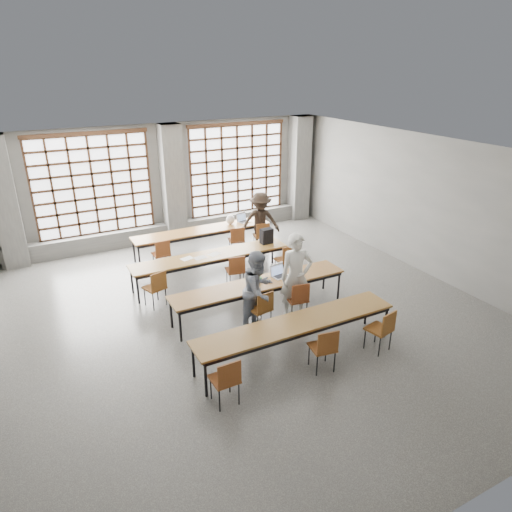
{
  "coord_description": "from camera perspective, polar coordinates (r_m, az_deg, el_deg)",
  "views": [
    {
      "loc": [
        -4.01,
        -7.87,
        5.11
      ],
      "look_at": [
        0.31,
        0.4,
        1.14
      ],
      "focal_mm": 32.0,
      "sensor_mm": 36.0,
      "label": 1
    }
  ],
  "objects": [
    {
      "name": "mouse",
      "position": [
        10.27,
        5.22,
        -2.19
      ],
      "size": [
        0.11,
        0.09,
        0.04
      ],
      "primitive_type": "ellipsoid",
      "rotation": [
        0.0,
        0.0,
        -0.28
      ],
      "color": "silver",
      "rests_on": "desk_row_c"
    },
    {
      "name": "column_left",
      "position": [
        13.53,
        -28.87,
        5.79
      ],
      "size": [
        0.6,
        0.55,
        3.5
      ],
      "primitive_type": "cube",
      "color": "#50504E",
      "rests_on": "floor"
    },
    {
      "name": "paper_sheet_b",
      "position": [
        11.17,
        -7.0,
        -0.21
      ],
      "size": [
        0.32,
        0.24,
        0.0
      ],
      "primitive_type": "cube",
      "rotation": [
        0.0,
        0.0,
        0.11
      ],
      "color": "silver",
      "rests_on": "desk_row_b"
    },
    {
      "name": "chair_back_mid",
      "position": [
        12.88,
        -2.4,
        2.23
      ],
      "size": [
        0.5,
        0.51,
        0.88
      ],
      "color": "brown",
      "rests_on": "floor"
    },
    {
      "name": "chair_mid_centre",
      "position": [
        11.0,
        -2.53,
        -1.54
      ],
      "size": [
        0.49,
        0.49,
        0.88
      ],
      "color": "brown",
      "rests_on": "floor"
    },
    {
      "name": "wall_back",
      "position": [
        14.36,
        -10.73,
        9.12
      ],
      "size": [
        10.0,
        0.0,
        10.0
      ],
      "primitive_type": "plane",
      "rotation": [
        1.57,
        0.0,
        0.0
      ],
      "color": "#60605D",
      "rests_on": "floor"
    },
    {
      "name": "green_box",
      "position": [
        9.87,
        0.01,
        -2.99
      ],
      "size": [
        0.26,
        0.12,
        0.09
      ],
      "primitive_type": "cube",
      "rotation": [
        0.0,
        0.0,
        -0.12
      ],
      "color": "#297F37",
      "rests_on": "desk_row_c"
    },
    {
      "name": "student_male",
      "position": [
        9.64,
        5.04,
        -2.59
      ],
      "size": [
        0.79,
        0.61,
        1.9
      ],
      "primitive_type": "imported",
      "rotation": [
        0.0,
        0.0,
        -0.25
      ],
      "color": "silver",
      "rests_on": "floor"
    },
    {
      "name": "chair_mid_right",
      "position": [
        11.62,
        3.81,
        -0.19
      ],
      "size": [
        0.45,
        0.45,
        0.88
      ],
      "color": "brown",
      "rests_on": "floor"
    },
    {
      "name": "ceiling",
      "position": [
        8.98,
        -0.61,
        12.72
      ],
      "size": [
        11.0,
        11.0,
        0.0
      ],
      "primitive_type": "plane",
      "rotation": [
        3.14,
        0.0,
        0.0
      ],
      "color": "silver",
      "rests_on": "floor"
    },
    {
      "name": "desk_row_a",
      "position": [
        13.1,
        -6.69,
        3.05
      ],
      "size": [
        4.0,
        0.7,
        0.73
      ],
      "color": "brown",
      "rests_on": "floor"
    },
    {
      "name": "window_right",
      "position": [
        15.04,
        -2.36,
        10.71
      ],
      "size": [
        3.32,
        0.12,
        3.0
      ],
      "color": "white",
      "rests_on": "wall_back"
    },
    {
      "name": "wall_front",
      "position": [
        5.74,
        26.32,
        -15.59
      ],
      "size": [
        10.0,
        0.0,
        10.0
      ],
      "primitive_type": "plane",
      "rotation": [
        -1.57,
        0.0,
        0.0
      ],
      "color": "#60605D",
      "rests_on": "floor"
    },
    {
      "name": "laptop_back",
      "position": [
        13.64,
        -1.64,
        4.59
      ],
      "size": [
        0.43,
        0.39,
        0.26
      ],
      "color": "silver",
      "rests_on": "desk_row_a"
    },
    {
      "name": "red_pouch",
      "position": [
        7.53,
        -3.99,
        -14.79
      ],
      "size": [
        0.22,
        0.14,
        0.06
      ],
      "primitive_type": "cube",
      "rotation": [
        0.0,
        0.0,
        0.33
      ],
      "color": "maroon",
      "rests_on": "chair_near_left"
    },
    {
      "name": "wall_right",
      "position": [
        12.43,
        20.55,
        5.88
      ],
      "size": [
        0.0,
        11.0,
        11.0
      ],
      "primitive_type": "plane",
      "rotation": [
        1.57,
        0.0,
        -1.57
      ],
      "color": "#60605D",
      "rests_on": "floor"
    },
    {
      "name": "chair_near_mid",
      "position": [
        8.23,
        8.57,
        -11.03
      ],
      "size": [
        0.48,
        0.49,
        0.88
      ],
      "color": "brown",
      "rests_on": "floor"
    },
    {
      "name": "column_mid",
      "position": [
        14.1,
        -10.38,
        8.89
      ],
      "size": [
        0.6,
        0.55,
        3.5
      ],
      "primitive_type": "cube",
      "color": "#50504E",
      "rests_on": "floor"
    },
    {
      "name": "chair_near_right",
      "position": [
        8.98,
        15.56,
        -8.53
      ],
      "size": [
        0.5,
        0.5,
        0.88
      ],
      "color": "brown",
      "rests_on": "floor"
    },
    {
      "name": "chair_back_right",
      "position": [
        13.22,
        0.74,
        2.81
      ],
      "size": [
        0.5,
        0.5,
        0.88
      ],
      "color": "brown",
      "rests_on": "floor"
    },
    {
      "name": "backpack",
      "position": [
        11.92,
        1.33,
        2.51
      ],
      "size": [
        0.33,
        0.21,
        0.4
      ],
      "primitive_type": "cube",
      "rotation": [
        0.0,
        0.0,
        0.04
      ],
      "color": "black",
      "rests_on": "desk_row_b"
    },
    {
      "name": "chair_mid_left",
      "position": [
        10.41,
        -12.37,
        -3.58
      ],
      "size": [
        0.53,
        0.53,
        0.88
      ],
      "color": "brown",
      "rests_on": "floor"
    },
    {
      "name": "paper_sheet_c",
      "position": [
        11.35,
        -5.21,
        0.25
      ],
      "size": [
        0.35,
        0.29,
        0.0
      ],
      "primitive_type": "cube",
      "rotation": [
        0.0,
        0.0,
        0.33
      ],
      "color": "white",
      "rests_on": "desk_row_b"
    },
    {
      "name": "chair_front_left",
      "position": [
        9.33,
        0.73,
        -6.3
      ],
      "size": [
        0.48,
        0.48,
        0.88
      ],
      "color": "brown",
      "rests_on": "floor"
    },
    {
      "name": "desk_row_c",
      "position": [
        9.88,
        0.48,
        -3.69
      ],
      "size": [
        4.0,
        0.7,
        0.73
      ],
      "color": "brown",
      "rests_on": "floor"
    },
    {
      "name": "student_female",
      "position": [
        9.28,
        0.3,
        -4.3
      ],
      "size": [
        1.03,
        0.97,
        1.7
      ],
      "primitive_type": "imported",
      "rotation": [
        0.0,
        0.0,
        0.52
      ],
      "color": "#172646",
      "rests_on": "floor"
    },
    {
      "name": "laptop_front",
      "position": [
        10.15,
        2.89,
        -2.16
      ],
      "size": [
        0.4,
        0.35,
        0.26
      ],
      "color": "silver",
      "rests_on": "desk_row_c"
    },
    {
      "name": "chair_front_right",
      "position": [
        9.73,
        5.29,
        -5.1
      ],
      "size": [
        0.48,
        0.48,
        0.88
      ],
      "color": "brown",
      "rests_on": "floor"
    },
    {
      "name": "sill_ledge",
      "position": [
        14.6,
        -10.06,
        3.25
      ],
      "size": [
        9.8,
        0.35,
        0.5
      ],
      "primitive_type": "cube",
      "color": "#50504E",
      "rests_on": "floor"
    },
    {
      "name": "plastic_bag",
      "position": [
        13.39,
        -3.21,
        4.57
      ],
      "size": [
        0.32,
        0.29,
        0.29
      ],
      "primitive_type": "ellipsoid",
      "rotation": [
        0.0,
        0.0,
        -0.38
      ],
      "color": "white",
      "rests_on": "desk_row_a"
    },
    {
      "name": "floor",
      "position": [
        10.21,
        -0.53,
        -7.0
      ],
      "size": [
        11.0,
        11.0,
        0.0
      ],
      "primitive_type": "plane",
      "color": "#464644",
      "rests_on": "ground"
    },
    {
      "name": "chair_back_left",
      "position": [
        12.18,
        -11.7,
        0.5
      ],
      "size": [
        0.44,
        0.44,
        0.88
      ],
      "color": "brown",
      "rests_on": "floor"
    },
    {
      "name": "chair_near_left",
      "position": [
        7.45,
        -3.73,
        -14.91
      ],
      "size": [
        0.43,
        0.43,
        0.88
      ],
      "color": "brown",
      "rests_on": "floor"
    },
    {
      "name": "paper_sheet_a",
      "position": [
        11.17,
        -8.62,
        -0.31
      ],
      "size": [
        0.34,
        0.28,
        0.0
      ],
      "primitive_type": "cube",
      "rotation": [
        0.0,
        0.0,
        0.27
      ],
      "color": "white",
      "rests_on": "desk_row_b"
    },
    {
      "name": "column_right",
      "position": [
        15.97,
        5.41,
        10.81
      ],
      "size": [
        0.6,
        0.55,
        3.5
      ],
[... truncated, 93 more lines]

